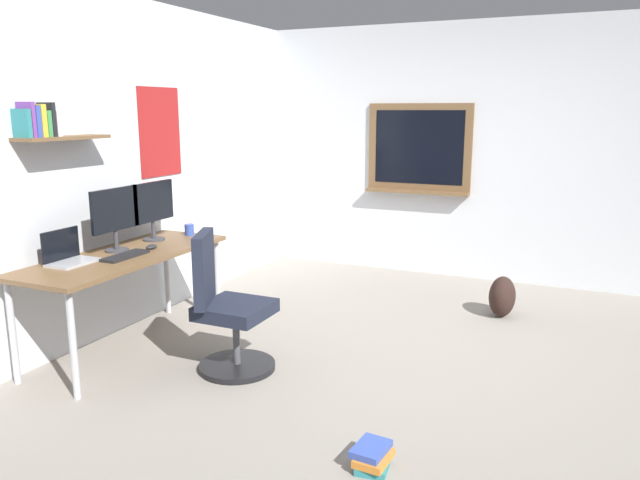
{
  "coord_description": "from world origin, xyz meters",
  "views": [
    {
      "loc": [
        -3.91,
        -0.98,
        1.74
      ],
      "look_at": [
        -0.14,
        0.72,
        0.85
      ],
      "focal_mm": 34.23,
      "sensor_mm": 36.0,
      "label": 1
    }
  ],
  "objects_px": {
    "coffee_mug": "(189,230)",
    "office_chair": "(226,312)",
    "monitor_secondary": "(153,207)",
    "book_stack_on_floor": "(373,457)",
    "backpack": "(502,297)",
    "laptop": "(68,255)",
    "monitor_primary": "(115,215)",
    "desk": "(125,262)",
    "keyboard": "(125,256)",
    "computer_mouse": "(152,247)"
  },
  "relations": [
    {
      "from": "office_chair",
      "to": "backpack",
      "type": "height_order",
      "value": "office_chair"
    },
    {
      "from": "desk",
      "to": "monitor_primary",
      "type": "distance_m",
      "value": 0.35
    },
    {
      "from": "laptop",
      "to": "coffee_mug",
      "type": "xyz_separation_m",
      "value": [
        1.11,
        -0.18,
        -0.01
      ]
    },
    {
      "from": "monitor_secondary",
      "to": "backpack",
      "type": "height_order",
      "value": "monitor_secondary"
    },
    {
      "from": "office_chair",
      "to": "monitor_secondary",
      "type": "height_order",
      "value": "monitor_secondary"
    },
    {
      "from": "monitor_primary",
      "to": "backpack",
      "type": "xyz_separation_m",
      "value": [
        1.83,
        -2.51,
        -0.82
      ]
    },
    {
      "from": "office_chair",
      "to": "backpack",
      "type": "bearing_deg",
      "value": -39.14
    },
    {
      "from": "coffee_mug",
      "to": "laptop",
      "type": "bearing_deg",
      "value": 170.76
    },
    {
      "from": "monitor_primary",
      "to": "desk",
      "type": "bearing_deg",
      "value": -112.09
    },
    {
      "from": "office_chair",
      "to": "laptop",
      "type": "xyz_separation_m",
      "value": [
        -0.35,
        1.01,
        0.37
      ]
    },
    {
      "from": "backpack",
      "to": "office_chair",
      "type": "bearing_deg",
      "value": 140.86
    },
    {
      "from": "desk",
      "to": "laptop",
      "type": "distance_m",
      "value": 0.42
    },
    {
      "from": "coffee_mug",
      "to": "desk",
      "type": "bearing_deg",
      "value": 177.7
    },
    {
      "from": "laptop",
      "to": "coffee_mug",
      "type": "distance_m",
      "value": 1.12
    },
    {
      "from": "monitor_secondary",
      "to": "coffee_mug",
      "type": "height_order",
      "value": "monitor_secondary"
    },
    {
      "from": "coffee_mug",
      "to": "office_chair",
      "type": "bearing_deg",
      "value": -132.2
    },
    {
      "from": "monitor_primary",
      "to": "keyboard",
      "type": "height_order",
      "value": "monitor_primary"
    },
    {
      "from": "computer_mouse",
      "to": "coffee_mug",
      "type": "xyz_separation_m",
      "value": [
        0.54,
        0.05,
        0.03
      ]
    },
    {
      "from": "keyboard",
      "to": "backpack",
      "type": "distance_m",
      "value": 3.09
    },
    {
      "from": "book_stack_on_floor",
      "to": "desk",
      "type": "bearing_deg",
      "value": 71.49
    },
    {
      "from": "office_chair",
      "to": "laptop",
      "type": "relative_size",
      "value": 3.06
    },
    {
      "from": "keyboard",
      "to": "book_stack_on_floor",
      "type": "height_order",
      "value": "keyboard"
    },
    {
      "from": "coffee_mug",
      "to": "keyboard",
      "type": "bearing_deg",
      "value": -176.49
    },
    {
      "from": "monitor_primary",
      "to": "monitor_secondary",
      "type": "xyz_separation_m",
      "value": [
        0.42,
        0.0,
        0.0
      ]
    },
    {
      "from": "monitor_secondary",
      "to": "book_stack_on_floor",
      "type": "xyz_separation_m",
      "value": [
        -1.18,
        -2.26,
        -0.94
      ]
    },
    {
      "from": "keyboard",
      "to": "coffee_mug",
      "type": "bearing_deg",
      "value": 3.51
    },
    {
      "from": "keyboard",
      "to": "backpack",
      "type": "relative_size",
      "value": 1.06
    },
    {
      "from": "monitor_secondary",
      "to": "book_stack_on_floor",
      "type": "bearing_deg",
      "value": -117.58
    },
    {
      "from": "desk",
      "to": "computer_mouse",
      "type": "height_order",
      "value": "computer_mouse"
    },
    {
      "from": "monitor_secondary",
      "to": "coffee_mug",
      "type": "relative_size",
      "value": 5.04
    },
    {
      "from": "desk",
      "to": "laptop",
      "type": "height_order",
      "value": "laptop"
    },
    {
      "from": "monitor_primary",
      "to": "keyboard",
      "type": "distance_m",
      "value": 0.34
    },
    {
      "from": "monitor_secondary",
      "to": "keyboard",
      "type": "bearing_deg",
      "value": -161.41
    },
    {
      "from": "monitor_primary",
      "to": "computer_mouse",
      "type": "distance_m",
      "value": 0.35
    },
    {
      "from": "monitor_secondary",
      "to": "keyboard",
      "type": "distance_m",
      "value": 0.63
    },
    {
      "from": "desk",
      "to": "backpack",
      "type": "height_order",
      "value": "desk"
    },
    {
      "from": "backpack",
      "to": "monitor_secondary",
      "type": "bearing_deg",
      "value": 119.48
    },
    {
      "from": "keyboard",
      "to": "computer_mouse",
      "type": "distance_m",
      "value": 0.28
    },
    {
      "from": "keyboard",
      "to": "computer_mouse",
      "type": "relative_size",
      "value": 3.56
    },
    {
      "from": "laptop",
      "to": "monitor_secondary",
      "type": "xyz_separation_m",
      "value": [
        0.83,
        -0.05,
        0.22
      ]
    },
    {
      "from": "keyboard",
      "to": "monitor_secondary",
      "type": "bearing_deg",
      "value": 18.59
    },
    {
      "from": "laptop",
      "to": "monitor_primary",
      "type": "height_order",
      "value": "monitor_primary"
    },
    {
      "from": "coffee_mug",
      "to": "book_stack_on_floor",
      "type": "height_order",
      "value": "coffee_mug"
    },
    {
      "from": "office_chair",
      "to": "laptop",
      "type": "distance_m",
      "value": 1.13
    },
    {
      "from": "coffee_mug",
      "to": "backpack",
      "type": "height_order",
      "value": "coffee_mug"
    },
    {
      "from": "monitor_primary",
      "to": "coffee_mug",
      "type": "bearing_deg",
      "value": -10.81
    },
    {
      "from": "office_chair",
      "to": "book_stack_on_floor",
      "type": "xyz_separation_m",
      "value": [
        -0.7,
        -1.29,
        -0.35
      ]
    },
    {
      "from": "desk",
      "to": "laptop",
      "type": "bearing_deg",
      "value": 158.08
    },
    {
      "from": "monitor_primary",
      "to": "coffee_mug",
      "type": "distance_m",
      "value": 0.74
    },
    {
      "from": "monitor_secondary",
      "to": "coffee_mug",
      "type": "distance_m",
      "value": 0.38
    }
  ]
}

